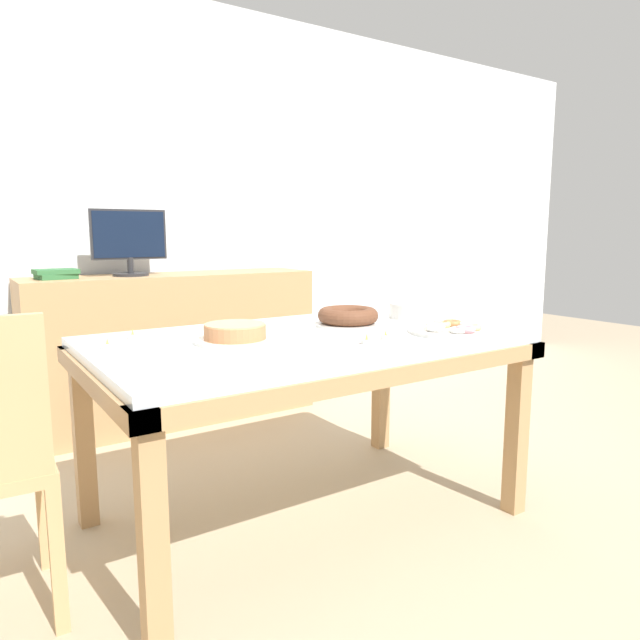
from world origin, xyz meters
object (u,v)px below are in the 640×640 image
plate_stack (412,310)px  tealight_near_front (133,336)px  computer_monitor (129,243)px  tealight_right_edge (386,337)px  pastry_platter (453,329)px  tealight_left_edge (367,341)px  book_stack (56,274)px  cake_chocolate_round (235,334)px  cake_golden_bundt (348,317)px  tealight_centre (108,346)px

plate_stack → tealight_near_front: plate_stack is taller
computer_monitor → tealight_right_edge: (0.46, -1.73, -0.33)m
pastry_platter → plate_stack: (0.14, 0.39, 0.02)m
tealight_left_edge → book_stack: bearing=112.8°
cake_chocolate_round → cake_golden_bundt: bearing=6.8°
plate_stack → tealight_centre: size_ratio=5.25×
computer_monitor → cake_chocolate_round: computer_monitor is taller
plate_stack → tealight_near_front: 1.25m
pastry_platter → tealight_left_edge: 0.43m
plate_stack → tealight_near_front: (-1.24, 0.19, -0.02)m
cake_chocolate_round → tealight_right_edge: bearing=-28.7°
tealight_centre → tealight_left_edge: size_ratio=1.00×
tealight_near_front → cake_chocolate_round: bearing=-42.8°
tealight_right_edge → tealight_centre: (-0.91, 0.40, 0.00)m
cake_golden_bundt → tealight_centre: 0.98m
book_stack → pastry_platter: 2.13m
tealight_centre → tealight_right_edge: bearing=-23.8°
computer_monitor → plate_stack: 1.68m
tealight_right_edge → cake_golden_bundt: bearing=78.0°
book_stack → tealight_right_edge: size_ratio=5.52×
cake_chocolate_round → pastry_platter: (0.81, -0.31, -0.02)m
cake_golden_bundt → tealight_near_front: cake_golden_bundt is taller
tealight_centre → pastry_platter: bearing=-19.7°
plate_stack → tealight_left_edge: 0.69m
cake_chocolate_round → tealight_right_edge: cake_chocolate_round is taller
cake_chocolate_round → tealight_left_edge: (0.38, -0.30, -0.02)m
tealight_near_front → tealight_right_edge: (0.78, -0.54, 0.00)m
computer_monitor → tealight_near_front: size_ratio=10.60×
cake_golden_bundt → tealight_right_edge: (-0.07, -0.33, -0.03)m
plate_stack → computer_monitor: bearing=123.5°
computer_monitor → cake_chocolate_round: 1.49m
book_stack → tealight_centre: 1.34m
book_stack → pastry_platter: size_ratio=0.61×
tealight_left_edge → plate_stack: bearing=33.9°
pastry_platter → tealight_centre: bearing=160.3°
cake_chocolate_round → tealight_near_front: size_ratio=7.63×
book_stack → pastry_platter: (1.17, -1.77, -0.16)m
plate_stack → tealight_left_edge: plate_stack is taller
cake_golden_bundt → tealight_near_front: bearing=166.5°
cake_chocolate_round → cake_golden_bundt: 0.57m
tealight_near_front → tealight_centre: 0.19m
book_stack → plate_stack: book_stack is taller
tealight_near_front → tealight_centre: size_ratio=1.00×
cake_chocolate_round → tealight_centre: bearing=162.3°
book_stack → cake_golden_bundt: size_ratio=0.78×
plate_stack → tealight_right_edge: bearing=-142.3°
cake_chocolate_round → cake_golden_bundt: (0.56, 0.07, 0.01)m
book_stack → tealight_left_edge: book_stack is taller
cake_golden_bundt → plate_stack: bearing=2.5°
cake_chocolate_round → tealight_near_front: cake_chocolate_round is taller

